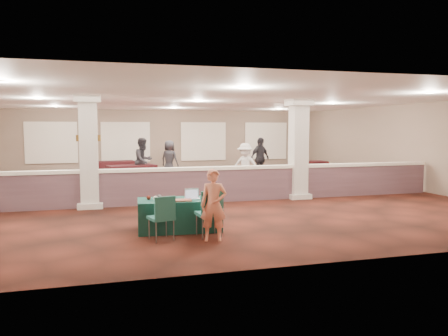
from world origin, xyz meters
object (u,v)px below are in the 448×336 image
object	(u,v)px
near_table	(179,215)
conf_chair_main	(210,210)
conf_chair_side	(163,214)
far_table_back_center	(132,174)
attendee_d	(169,159)
far_table_front_left	(81,187)
far_table_back_left	(115,169)
attendee_a	(143,161)
attendee_c	(260,158)
far_table_back_right	(308,169)
far_table_front_center	(134,179)
far_table_front_right	(321,176)
woman	(214,205)
attendee_b	(245,165)

from	to	relation	value
near_table	conf_chair_main	world-z (taller)	conf_chair_main
conf_chair_side	conf_chair_main	bearing A→B (deg)	-15.61
conf_chair_main	far_table_back_center	size ratio (longest dim) A/B	0.52
attendee_d	far_table_front_left	bearing A→B (deg)	94.22
conf_chair_side	attendee_d	world-z (taller)	attendee_d
far_table_back_left	attendee_a	xyz separation A→B (m)	(1.11, -2.62, 0.57)
far_table_back_center	attendee_c	size ratio (longest dim) A/B	1.02
far_table_back_center	far_table_back_right	size ratio (longest dim) A/B	1.09
conf_chair_side	far_table_back_right	distance (m)	13.32
far_table_back_left	far_table_back_right	xyz separation A→B (m)	(8.99, -1.91, -0.02)
near_table	attendee_d	xyz separation A→B (m)	(1.31, 10.33, 0.52)
far_table_front_center	attendee_d	size ratio (longest dim) A/B	0.95
far_table_front_right	far_table_back_center	world-z (taller)	far_table_front_right
far_table_front_right	conf_chair_side	bearing A→B (deg)	-136.85
far_table_front_left	woman	bearing A→B (deg)	-65.78
attendee_b	conf_chair_main	bearing A→B (deg)	-82.43
attendee_b	far_table_front_right	bearing A→B (deg)	19.98
attendee_a	attendee_c	bearing A→B (deg)	-37.14
attendee_b	woman	bearing A→B (deg)	-81.64
attendee_b	attendee_c	bearing A→B (deg)	90.05
far_table_back_left	attendee_d	size ratio (longest dim) A/B	1.07
far_table_back_right	attendee_d	xyz separation A→B (m)	(-6.57, 0.79, 0.51)
attendee_a	attendee_b	distance (m)	4.39
far_table_front_center	far_table_back_right	xyz separation A→B (m)	(8.38, 1.98, 0.02)
woman	far_table_back_left	bearing A→B (deg)	113.44
conf_chair_side	woman	world-z (taller)	woman
far_table_front_center	far_table_front_right	distance (m)	7.32
conf_chair_main	far_table_back_right	world-z (taller)	conf_chair_main
far_table_front_left	attendee_c	distance (m)	8.44
near_table	far_table_front_center	distance (m)	7.57
near_table	attendee_a	xyz separation A→B (m)	(0.00, 8.83, 0.59)
far_table_back_right	far_table_front_left	bearing A→B (deg)	-157.26
far_table_back_right	attendee_c	world-z (taller)	attendee_c
conf_chair_main	far_table_front_center	distance (m)	8.45
far_table_back_left	attendee_b	size ratio (longest dim) A/B	1.09
near_table	far_table_back_right	bearing A→B (deg)	54.54
woman	far_table_front_center	size ratio (longest dim) A/B	0.89
far_table_front_center	far_table_front_right	xyz separation A→B (m)	(7.11, -1.74, 0.06)
near_table	attendee_a	bearing A→B (deg)	94.11
near_table	far_table_front_right	xyz separation A→B (m)	(6.61, 5.82, 0.05)
far_table_back_center	attendee_d	bearing A→B (deg)	41.97
far_table_front_center	attendee_d	world-z (taller)	attendee_d
near_table	attendee_a	size ratio (longest dim) A/B	0.96
far_table_front_right	far_table_front_left	bearing A→B (deg)	-176.37
conf_chair_side	attendee_a	bearing A→B (deg)	71.79
conf_chair_main	far_table_back_left	distance (m)	12.39
attendee_c	attendee_d	xyz separation A→B (m)	(-3.90, 1.36, -0.07)
far_table_front_left	attendee_c	bearing A→B (deg)	26.22
far_table_front_center	near_table	bearing A→B (deg)	-86.21
far_table_back_center	conf_chair_side	bearing A→B (deg)	-89.86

